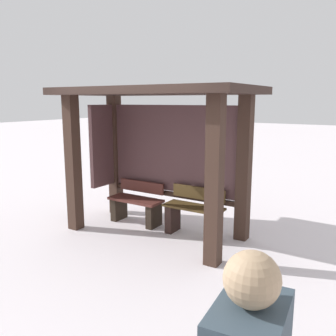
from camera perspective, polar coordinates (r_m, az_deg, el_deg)
The scene contains 4 objects.
ground_plane at distance 6.01m, azimuth -1.99°, elevation -10.31°, with size 60.00×60.00×0.00m, color white.
bus_shelter at distance 5.77m, azimuth -1.94°, elevation 6.34°, with size 3.14×1.64×2.35m.
bench_left_inside at distance 6.42m, azimuth -5.03°, elevation -5.88°, with size 0.98×0.40×0.73m.
bench_center_inside at distance 5.81m, azimuth 4.17°, elevation -7.43°, with size 0.98×0.37×0.78m.
Camera 1 is at (3.17, -4.63, 2.15)m, focal length 38.27 mm.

